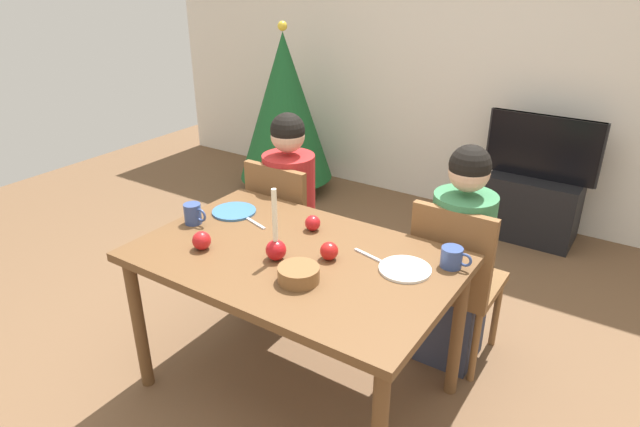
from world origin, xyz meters
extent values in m
plane|color=brown|center=(0.00, 0.00, 0.00)|extent=(7.68, 7.68, 0.00)
cube|color=silver|center=(0.00, 2.60, 1.30)|extent=(6.40, 0.10, 2.60)
cube|color=brown|center=(0.00, 0.00, 0.73)|extent=(1.40, 0.90, 0.04)
cylinder|color=brown|center=(-0.64, -0.39, 0.35)|extent=(0.06, 0.06, 0.71)
cylinder|color=brown|center=(-0.64, 0.39, 0.35)|extent=(0.06, 0.06, 0.71)
cylinder|color=brown|center=(0.64, 0.39, 0.35)|extent=(0.06, 0.06, 0.71)
cube|color=brown|center=(-0.50, 0.69, 0.43)|extent=(0.40, 0.40, 0.04)
cube|color=brown|center=(-0.50, 0.51, 0.68)|extent=(0.40, 0.04, 0.45)
cylinder|color=brown|center=(-0.33, 0.86, 0.21)|extent=(0.04, 0.04, 0.41)
cylinder|color=brown|center=(-0.67, 0.86, 0.21)|extent=(0.04, 0.04, 0.41)
cylinder|color=brown|center=(-0.33, 0.52, 0.21)|extent=(0.04, 0.04, 0.41)
cylinder|color=brown|center=(-0.67, 0.52, 0.21)|extent=(0.04, 0.04, 0.41)
cube|color=brown|center=(0.53, 0.69, 0.43)|extent=(0.40, 0.40, 0.04)
cube|color=brown|center=(0.53, 0.51, 0.68)|extent=(0.40, 0.04, 0.45)
cylinder|color=brown|center=(0.70, 0.86, 0.21)|extent=(0.04, 0.04, 0.41)
cylinder|color=brown|center=(0.36, 0.86, 0.21)|extent=(0.04, 0.04, 0.41)
cylinder|color=brown|center=(0.70, 0.52, 0.21)|extent=(0.04, 0.04, 0.41)
cylinder|color=brown|center=(0.36, 0.52, 0.21)|extent=(0.04, 0.04, 0.41)
cube|color=#33384C|center=(-0.50, 0.64, 0.23)|extent=(0.28, 0.28, 0.45)
cylinder|color=#AD2323|center=(-0.50, 0.64, 0.69)|extent=(0.30, 0.30, 0.48)
sphere|color=tan|center=(-0.50, 0.64, 1.04)|extent=(0.19, 0.19, 0.19)
sphere|color=black|center=(-0.50, 0.64, 1.07)|extent=(0.19, 0.19, 0.19)
cube|color=#33384C|center=(0.53, 0.64, 0.23)|extent=(0.28, 0.28, 0.45)
cylinder|color=#387A4C|center=(0.53, 0.64, 0.69)|extent=(0.30, 0.30, 0.48)
sphere|color=tan|center=(0.53, 0.64, 1.04)|extent=(0.19, 0.19, 0.19)
sphere|color=black|center=(0.53, 0.64, 1.07)|extent=(0.19, 0.19, 0.19)
cube|color=black|center=(0.52, 2.30, 0.24)|extent=(0.64, 0.40, 0.48)
cube|color=black|center=(0.52, 2.30, 0.71)|extent=(0.79, 0.04, 0.46)
cube|color=black|center=(0.52, 2.30, 0.71)|extent=(0.76, 0.05, 0.46)
cylinder|color=brown|center=(-1.57, 2.02, 0.07)|extent=(0.08, 0.08, 0.14)
cone|color=#195628|center=(-1.57, 2.02, 0.77)|extent=(0.82, 0.82, 1.26)
sphere|color=yellow|center=(-1.57, 2.02, 1.44)|extent=(0.08, 0.08, 0.08)
sphere|color=red|center=(-0.04, -0.08, 0.80)|extent=(0.09, 0.09, 0.09)
cylinder|color=#EFE5C6|center=(-0.04, -0.08, 0.96)|extent=(0.02, 0.02, 0.24)
cylinder|color=teal|center=(-0.52, 0.18, 0.76)|extent=(0.22, 0.22, 0.01)
cylinder|color=white|center=(0.46, 0.14, 0.76)|extent=(0.22, 0.22, 0.01)
cylinder|color=#33477F|center=(-0.60, -0.02, 0.80)|extent=(0.08, 0.08, 0.10)
torus|color=#33477F|center=(-0.55, -0.02, 0.81)|extent=(0.07, 0.01, 0.07)
cylinder|color=#33477F|center=(0.61, 0.28, 0.79)|extent=(0.09, 0.09, 0.09)
torus|color=#33477F|center=(0.67, 0.28, 0.80)|extent=(0.06, 0.01, 0.06)
cube|color=silver|center=(-0.35, 0.14, 0.75)|extent=(0.18, 0.07, 0.01)
cube|color=silver|center=(0.29, 0.16, 0.75)|extent=(0.18, 0.06, 0.01)
cylinder|color=brown|center=(0.14, -0.17, 0.78)|extent=(0.17, 0.17, 0.06)
sphere|color=red|center=(-0.37, -0.19, 0.79)|extent=(0.08, 0.08, 0.08)
sphere|color=red|center=(0.15, 0.05, 0.79)|extent=(0.08, 0.08, 0.08)
sphere|color=#B4181C|center=(-0.07, 0.24, 0.79)|extent=(0.07, 0.07, 0.07)
camera|label=1|loc=(1.25, -1.69, 1.92)|focal=30.68mm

